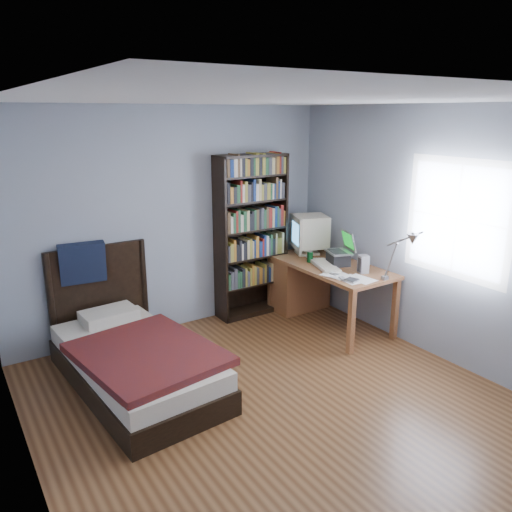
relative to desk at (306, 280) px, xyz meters
name	(u,v)px	position (x,y,z in m)	size (l,w,h in m)	color
room	(289,267)	(-1.48, -1.60, 0.84)	(4.20, 4.24, 2.50)	#512E17
desk	(306,280)	(0.00, 0.00, 0.00)	(0.75, 1.55, 0.73)	brown
crt_monitor	(309,232)	(0.07, 0.07, 0.59)	(0.56, 0.51, 0.49)	beige
laptop	(339,255)	(0.09, -0.49, 0.42)	(0.39, 0.37, 0.38)	#2D2D30
desk_lamp	(408,244)	(0.00, -1.52, 0.80)	(0.23, 0.51, 0.60)	#99999E
keyboard	(325,265)	(-0.12, -0.47, 0.33)	(0.20, 0.51, 0.04)	#B6AD97
speaker	(363,264)	(0.09, -0.86, 0.41)	(0.10, 0.10, 0.20)	gray
soda_can	(310,257)	(-0.14, -0.23, 0.38)	(0.07, 0.07, 0.13)	#07370E
mouse	(309,257)	(-0.05, -0.10, 0.33)	(0.07, 0.12, 0.04)	silver
phone_silver	(334,274)	(-0.23, -0.75, 0.33)	(0.05, 0.10, 0.02)	#AEAEB3
phone_grey	(343,279)	(-0.26, -0.92, 0.33)	(0.05, 0.10, 0.02)	gray
external_drive	(352,281)	(-0.22, -1.02, 0.33)	(0.12, 0.12, 0.02)	gray
bookshelf	(251,236)	(-0.59, 0.34, 0.57)	(0.88, 0.30, 1.95)	black
bed	(132,356)	(-2.41, -0.46, -0.16)	(1.21, 2.09, 1.16)	black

